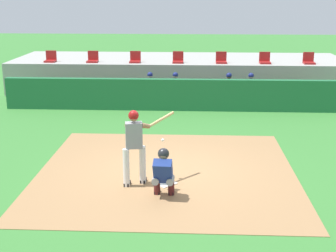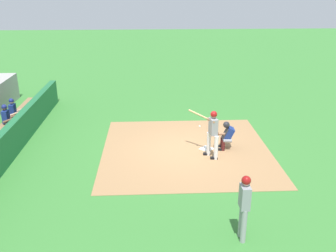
{
  "view_description": "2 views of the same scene",
  "coord_description": "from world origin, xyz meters",
  "px_view_note": "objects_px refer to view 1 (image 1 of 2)",
  "views": [
    {
      "loc": [
        0.6,
        -11.33,
        4.39
      ],
      "look_at": [
        0.0,
        0.7,
        1.0
      ],
      "focal_mm": 51.41,
      "sensor_mm": 36.0,
      "label": 1
    },
    {
      "loc": [
        -13.04,
        1.34,
        6.04
      ],
      "look_at": [
        0.0,
        0.7,
        1.0
      ],
      "focal_mm": 39.76,
      "sensor_mm": 36.0,
      "label": 2
    }
  ],
  "objects_px": {
    "batter_at_plate": "(135,143)",
    "stadium_seat_0": "(51,59)",
    "stadium_seat_2": "(135,59)",
    "stadium_seat_4": "(221,60)",
    "catcher_crouched": "(163,171)",
    "stadium_seat_6": "(309,61)",
    "stadium_seat_3": "(178,60)",
    "dugout_player_1": "(175,88)",
    "dugout_player_0": "(150,88)",
    "dugout_player_3": "(251,89)",
    "stadium_seat_5": "(265,60)",
    "home_plate": "(165,183)",
    "dugout_player_2": "(229,89)",
    "stadium_seat_1": "(93,59)"
  },
  "relations": [
    {
      "from": "catcher_crouched",
      "to": "dugout_player_1",
      "type": "height_order",
      "value": "dugout_player_1"
    },
    {
      "from": "home_plate",
      "to": "stadium_seat_2",
      "type": "distance_m",
      "value": 10.46
    },
    {
      "from": "dugout_player_0",
      "to": "batter_at_plate",
      "type": "bearing_deg",
      "value": -87.4
    },
    {
      "from": "dugout_player_1",
      "to": "stadium_seat_0",
      "type": "distance_m",
      "value": 5.95
    },
    {
      "from": "catcher_crouched",
      "to": "stadium_seat_1",
      "type": "height_order",
      "value": "stadium_seat_1"
    },
    {
      "from": "stadium_seat_2",
      "to": "stadium_seat_4",
      "type": "xyz_separation_m",
      "value": [
        3.71,
        0.0,
        0.0
      ]
    },
    {
      "from": "stadium_seat_2",
      "to": "catcher_crouched",
      "type": "bearing_deg",
      "value": -80.3
    },
    {
      "from": "dugout_player_2",
      "to": "dugout_player_3",
      "type": "height_order",
      "value": "same"
    },
    {
      "from": "stadium_seat_6",
      "to": "stadium_seat_4",
      "type": "bearing_deg",
      "value": 180.0
    },
    {
      "from": "home_plate",
      "to": "stadium_seat_5",
      "type": "bearing_deg",
      "value": 69.95
    },
    {
      "from": "stadium_seat_2",
      "to": "stadium_seat_4",
      "type": "height_order",
      "value": "same"
    },
    {
      "from": "dugout_player_0",
      "to": "stadium_seat_3",
      "type": "height_order",
      "value": "stadium_seat_3"
    },
    {
      "from": "batter_at_plate",
      "to": "stadium_seat_6",
      "type": "distance_m",
      "value": 12.02
    },
    {
      "from": "stadium_seat_0",
      "to": "stadium_seat_6",
      "type": "distance_m",
      "value": 11.14
    },
    {
      "from": "dugout_player_2",
      "to": "stadium_seat_0",
      "type": "bearing_deg",
      "value": 165.08
    },
    {
      "from": "stadium_seat_4",
      "to": "home_plate",
      "type": "bearing_deg",
      "value": -100.34
    },
    {
      "from": "catcher_crouched",
      "to": "stadium_seat_4",
      "type": "distance_m",
      "value": 11.09
    },
    {
      "from": "stadium_seat_2",
      "to": "stadium_seat_5",
      "type": "distance_m",
      "value": 5.57
    },
    {
      "from": "home_plate",
      "to": "stadium_seat_4",
      "type": "distance_m",
      "value": 10.46
    },
    {
      "from": "dugout_player_2",
      "to": "stadium_seat_3",
      "type": "relative_size",
      "value": 2.71
    },
    {
      "from": "dugout_player_3",
      "to": "stadium_seat_3",
      "type": "xyz_separation_m",
      "value": [
        -2.93,
        2.03,
        0.86
      ]
    },
    {
      "from": "stadium_seat_2",
      "to": "batter_at_plate",
      "type": "bearing_deg",
      "value": -83.43
    },
    {
      "from": "dugout_player_1",
      "to": "stadium_seat_1",
      "type": "height_order",
      "value": "stadium_seat_1"
    },
    {
      "from": "catcher_crouched",
      "to": "stadium_seat_4",
      "type": "xyz_separation_m",
      "value": [
        1.85,
        10.89,
        0.93
      ]
    },
    {
      "from": "catcher_crouched",
      "to": "stadium_seat_6",
      "type": "relative_size",
      "value": 2.91
    },
    {
      "from": "dugout_player_0",
      "to": "stadium_seat_5",
      "type": "bearing_deg",
      "value": 23.13
    },
    {
      "from": "home_plate",
      "to": "stadium_seat_4",
      "type": "xyz_separation_m",
      "value": [
        1.86,
        10.18,
        1.51
      ]
    },
    {
      "from": "home_plate",
      "to": "stadium_seat_0",
      "type": "distance_m",
      "value": 11.7
    },
    {
      "from": "stadium_seat_0",
      "to": "dugout_player_0",
      "type": "bearing_deg",
      "value": -24.22
    },
    {
      "from": "dugout_player_0",
      "to": "stadium_seat_6",
      "type": "height_order",
      "value": "stadium_seat_6"
    },
    {
      "from": "catcher_crouched",
      "to": "stadium_seat_3",
      "type": "xyz_separation_m",
      "value": [
        -0.01,
        10.89,
        0.93
      ]
    },
    {
      "from": "catcher_crouched",
      "to": "dugout_player_0",
      "type": "xyz_separation_m",
      "value": [
        -1.05,
        8.86,
        0.06
      ]
    },
    {
      "from": "catcher_crouched",
      "to": "stadium_seat_2",
      "type": "bearing_deg",
      "value": 99.7
    },
    {
      "from": "batter_at_plate",
      "to": "stadium_seat_0",
      "type": "bearing_deg",
      "value": 115.52
    },
    {
      "from": "stadium_seat_0",
      "to": "stadium_seat_3",
      "type": "distance_m",
      "value": 5.57
    },
    {
      "from": "home_plate",
      "to": "dugout_player_0",
      "type": "xyz_separation_m",
      "value": [
        -1.05,
        8.14,
        0.65
      ]
    },
    {
      "from": "home_plate",
      "to": "catcher_crouched",
      "type": "distance_m",
      "value": 0.92
    },
    {
      "from": "dugout_player_1",
      "to": "stadium_seat_1",
      "type": "xyz_separation_m",
      "value": [
        -3.67,
        2.03,
        0.86
      ]
    },
    {
      "from": "batter_at_plate",
      "to": "stadium_seat_2",
      "type": "distance_m",
      "value": 10.33
    },
    {
      "from": "stadium_seat_3",
      "to": "stadium_seat_4",
      "type": "height_order",
      "value": "same"
    },
    {
      "from": "stadium_seat_6",
      "to": "dugout_player_2",
      "type": "bearing_deg",
      "value": -149.89
    },
    {
      "from": "dugout_player_0",
      "to": "dugout_player_3",
      "type": "xyz_separation_m",
      "value": [
        3.98,
        0.0,
        0.0
      ]
    },
    {
      "from": "home_plate",
      "to": "stadium_seat_4",
      "type": "height_order",
      "value": "stadium_seat_4"
    },
    {
      "from": "dugout_player_0",
      "to": "stadium_seat_2",
      "type": "xyz_separation_m",
      "value": [
        -0.81,
        2.03,
        0.86
      ]
    },
    {
      "from": "home_plate",
      "to": "stadium_seat_2",
      "type": "height_order",
      "value": "stadium_seat_2"
    },
    {
      "from": "dugout_player_3",
      "to": "stadium_seat_5",
      "type": "distance_m",
      "value": 2.35
    },
    {
      "from": "dugout_player_0",
      "to": "dugout_player_3",
      "type": "bearing_deg",
      "value": 0.0
    },
    {
      "from": "home_plate",
      "to": "stadium_seat_3",
      "type": "xyz_separation_m",
      "value": [
        0.0,
        10.18,
        1.51
      ]
    },
    {
      "from": "dugout_player_3",
      "to": "stadium_seat_3",
      "type": "height_order",
      "value": "stadium_seat_3"
    },
    {
      "from": "stadium_seat_0",
      "to": "stadium_seat_2",
      "type": "bearing_deg",
      "value": 0.0
    }
  ]
}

